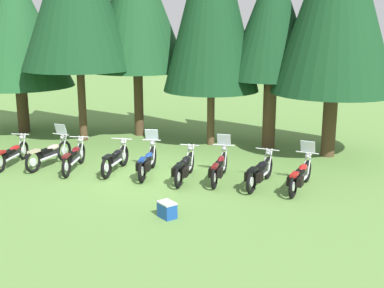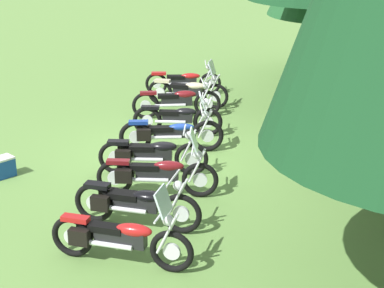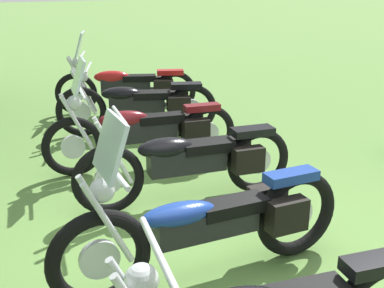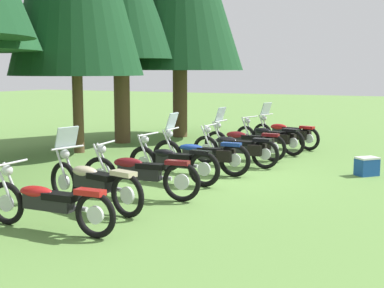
% 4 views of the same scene
% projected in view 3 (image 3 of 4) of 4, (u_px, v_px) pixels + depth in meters
% --- Properties ---
extents(ground_plane, '(80.00, 80.00, 0.00)m').
position_uv_depth(ground_plane, '(217.00, 273.00, 3.90)').
color(ground_plane, '#608C42').
extents(motorcycle_4, '(0.62, 2.40, 1.38)m').
position_uv_depth(motorcycle_4, '(210.00, 223.00, 3.71)').
color(motorcycle_4, black).
rests_on(motorcycle_4, ground_plane).
extents(motorcycle_5, '(0.64, 2.31, 1.01)m').
position_uv_depth(motorcycle_5, '(191.00, 160.00, 4.97)').
color(motorcycle_5, black).
rests_on(motorcycle_5, ground_plane).
extents(motorcycle_6, '(0.72, 2.36, 1.36)m').
position_uv_depth(motorcycle_6, '(145.00, 130.00, 5.87)').
color(motorcycle_6, black).
rests_on(motorcycle_6, ground_plane).
extents(motorcycle_7, '(0.98, 2.27, 1.02)m').
position_uv_depth(motorcycle_7, '(140.00, 104.00, 7.09)').
color(motorcycle_7, black).
rests_on(motorcycle_7, ground_plane).
extents(motorcycle_8, '(0.94, 2.28, 1.36)m').
position_uv_depth(motorcycle_8, '(128.00, 86.00, 8.19)').
color(motorcycle_8, black).
rests_on(motorcycle_8, ground_plane).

